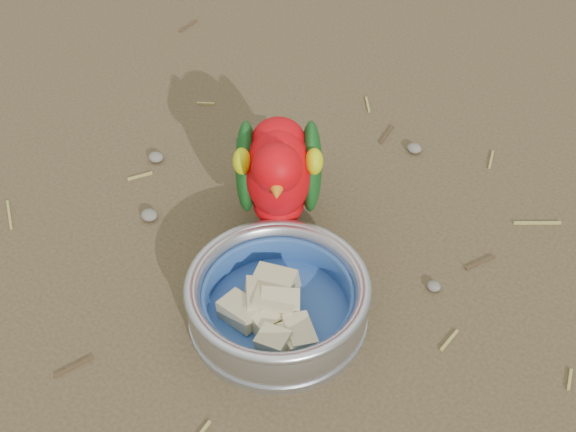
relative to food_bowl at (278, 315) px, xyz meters
The scene contains 6 objects.
ground 0.03m from the food_bowl, 164.51° to the left, with size 60.00×60.00×0.00m, color brown.
food_bowl is the anchor object (origin of this frame).
bowl_wall 0.03m from the food_bowl, ahead, with size 0.20×0.20×0.04m, color #B2B2BA, non-canonical shape.
fruit_wedges 0.02m from the food_bowl, 135.00° to the left, with size 0.12×0.12×0.03m, color tan, non-canonical shape.
lory_parrot 0.16m from the food_bowl, 123.80° to the left, with size 0.10×0.21×0.17m, color red, non-canonical shape.
ground_debris 0.09m from the food_bowl, 92.98° to the left, with size 0.90×0.80×0.01m, color #A0924A, non-canonical shape.
Camera 1 is at (0.35, -0.47, 0.71)m, focal length 50.00 mm.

